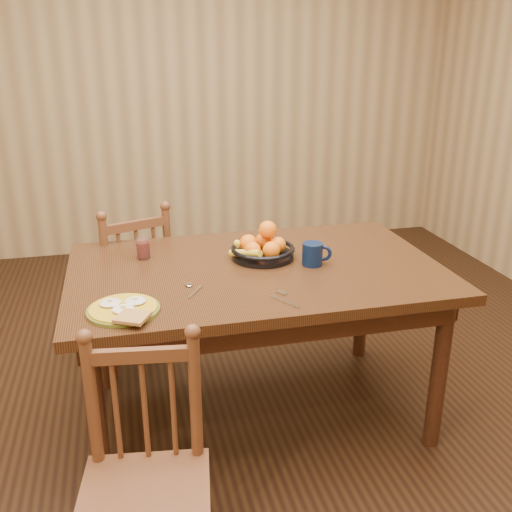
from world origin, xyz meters
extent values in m
cube|color=black|center=(0.00, 0.00, 0.00)|extent=(4.50, 5.00, 0.01)
cube|color=olive|center=(0.00, 2.50, 1.35)|extent=(4.50, 0.01, 2.70)
cube|color=black|center=(0.00, 0.00, 0.73)|extent=(1.60, 1.00, 0.04)
cube|color=black|center=(0.00, 0.42, 0.65)|extent=(1.40, 0.04, 0.10)
cube|color=black|center=(0.00, -0.42, 0.65)|extent=(1.40, 0.04, 0.10)
cube|color=black|center=(0.72, 0.00, 0.65)|extent=(0.04, 0.84, 0.10)
cube|color=black|center=(-0.72, 0.00, 0.65)|extent=(0.04, 0.84, 0.10)
cylinder|color=black|center=(-0.70, -0.40, 0.35)|extent=(0.07, 0.07, 0.70)
cylinder|color=black|center=(0.70, -0.40, 0.35)|extent=(0.07, 0.07, 0.70)
cylinder|color=black|center=(-0.70, 0.40, 0.35)|extent=(0.07, 0.07, 0.70)
cylinder|color=black|center=(0.70, 0.40, 0.35)|extent=(0.07, 0.07, 0.70)
cube|color=#552E19|center=(-0.55, 0.68, 0.41)|extent=(0.51, 0.50, 0.04)
cylinder|color=#552E19|center=(-0.45, 0.88, 0.20)|extent=(0.03, 0.03, 0.40)
cylinder|color=#552E19|center=(-0.76, 0.77, 0.20)|extent=(0.03, 0.03, 0.40)
cylinder|color=#552E19|center=(-0.34, 0.59, 0.20)|extent=(0.03, 0.03, 0.40)
cylinder|color=#552E19|center=(-0.65, 0.48, 0.20)|extent=(0.03, 0.03, 0.40)
cylinder|color=#552E19|center=(-0.34, 0.57, 0.65)|extent=(0.04, 0.04, 0.48)
cylinder|color=#552E19|center=(-0.65, 0.46, 0.65)|extent=(0.04, 0.04, 0.48)
cylinder|color=#552E19|center=(-0.49, 0.52, 0.61)|extent=(0.02, 0.02, 0.37)
cube|color=#552E19|center=(-0.49, 0.52, 0.82)|extent=(0.32, 0.14, 0.05)
cube|color=#552E19|center=(-0.55, -0.87, 0.40)|extent=(0.43, 0.42, 0.04)
cylinder|color=#552E19|center=(-0.37, -0.74, 0.19)|extent=(0.03, 0.03, 0.38)
cylinder|color=#552E19|center=(-0.68, -0.68, 0.62)|extent=(0.04, 0.04, 0.46)
cylinder|color=#552E19|center=(-0.37, -0.73, 0.62)|extent=(0.04, 0.04, 0.46)
cylinder|color=#552E19|center=(-0.53, -0.71, 0.58)|extent=(0.02, 0.02, 0.35)
cube|color=#552E19|center=(-0.53, -0.71, 0.78)|extent=(0.32, 0.07, 0.04)
cylinder|color=#59601E|center=(-0.57, -0.32, 0.76)|extent=(0.26, 0.26, 0.01)
cylinder|color=gold|center=(-0.57, -0.32, 0.76)|extent=(0.24, 0.24, 0.01)
ellipsoid|color=silver|center=(-0.62, -0.28, 0.77)|extent=(0.08, 0.08, 0.01)
cube|color=#F2E08C|center=(-0.62, -0.28, 0.79)|extent=(0.02, 0.02, 0.01)
ellipsoid|color=silver|center=(-0.53, -0.29, 0.77)|extent=(0.08, 0.08, 0.01)
cube|color=#F2E08C|center=(-0.53, -0.29, 0.79)|extent=(0.02, 0.02, 0.01)
ellipsoid|color=silver|center=(-0.57, -0.35, 0.77)|extent=(0.08, 0.08, 0.01)
cube|color=#F2E08C|center=(-0.57, -0.35, 0.79)|extent=(0.02, 0.02, 0.01)
cube|color=brown|center=(-0.54, -0.42, 0.78)|extent=(0.14, 0.14, 0.01)
cube|color=silver|center=(0.02, -0.38, 0.75)|extent=(0.08, 0.13, 0.00)
cube|color=silver|center=(0.03, -0.29, 0.75)|extent=(0.05, 0.05, 0.00)
cube|color=silver|center=(-0.30, -0.21, 0.75)|extent=(0.07, 0.11, 0.00)
ellipsoid|color=silver|center=(-0.31, -0.14, 0.76)|extent=(0.03, 0.04, 0.01)
cylinder|color=black|center=(0.24, -0.03, 0.80)|extent=(0.09, 0.09, 0.10)
torus|color=black|center=(0.30, -0.03, 0.80)|extent=(0.07, 0.04, 0.07)
cylinder|color=black|center=(0.24, -0.03, 0.85)|extent=(0.08, 0.08, 0.00)
cylinder|color=silver|center=(-0.47, 0.22, 0.80)|extent=(0.06, 0.06, 0.09)
cylinder|color=maroon|center=(-0.47, 0.22, 0.79)|extent=(0.05, 0.05, 0.07)
cylinder|color=black|center=(0.06, 0.10, 0.76)|extent=(0.28, 0.28, 0.02)
torus|color=black|center=(0.06, 0.10, 0.80)|extent=(0.29, 0.29, 0.02)
cylinder|color=black|center=(0.06, 0.10, 0.75)|extent=(0.10, 0.10, 0.01)
sphere|color=orange|center=(0.13, 0.10, 0.81)|extent=(0.07, 0.07, 0.07)
sphere|color=orange|center=(0.08, 0.17, 0.81)|extent=(0.08, 0.08, 0.08)
sphere|color=orange|center=(0.00, 0.14, 0.81)|extent=(0.08, 0.08, 0.08)
sphere|color=orange|center=(0.00, 0.06, 0.81)|extent=(0.07, 0.07, 0.07)
sphere|color=orange|center=(0.08, 0.03, 0.81)|extent=(0.08, 0.08, 0.08)
sphere|color=orange|center=(0.09, 0.13, 0.87)|extent=(0.08, 0.08, 0.08)
cylinder|color=yellow|center=(-0.03, 0.06, 0.80)|extent=(0.10, 0.17, 0.07)
camera|label=1|loc=(-0.54, -2.24, 1.66)|focal=40.00mm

